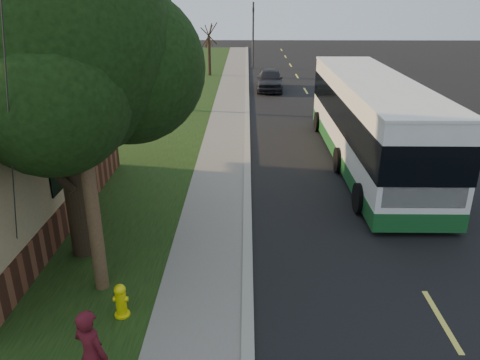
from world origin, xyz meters
The scene contains 15 objects.
ground centered at (0.00, 0.00, 0.00)m, with size 120.00×120.00×0.00m, color black.
road centered at (4.00, 10.00, 0.01)m, with size 8.00×80.00×0.01m, color black.
curb centered at (0.00, 10.00, 0.06)m, with size 0.25×80.00×0.12m, color gray.
sidewalk centered at (-1.00, 10.00, 0.04)m, with size 2.00×80.00×0.08m, color slate.
grass_verge centered at (-4.50, 10.00, 0.04)m, with size 5.00×80.00×0.07m, color black.
fire_hydrant centered at (-2.60, 0.00, 0.43)m, with size 0.32×0.32×0.74m.
utility_pole centered at (-3.31, 0.99, 4.63)m, with size 2.86×3.21×9.07m.
leafy_tree centered at (-4.17, 2.65, 5.17)m, with size 6.30×6.00×7.80m.
bare_tree_near centered at (-3.50, 18.00, 2.15)m, with size 1.38×1.21×4.31m.
bare_tree_far centered at (-3.00, 30.00, 2.00)m, with size 1.38×1.21×4.03m.
traffic_signal centered at (0.50, 34.00, 3.16)m, with size 0.18×0.22×5.50m.
transit_bus centered at (4.69, 9.58, 1.77)m, with size 2.84×12.30×3.33m.
skateboarder centered at (-2.50, -2.08, 0.92)m, with size 0.62×0.41×1.71m, color #460E16.
dumpster centered at (-8.33, 8.95, 0.75)m, with size 1.63×1.31×1.41m.
distant_car centered at (1.55, 24.28, 0.72)m, with size 1.71×4.25×1.45m, color black.
Camera 1 is at (-0.05, -7.91, 6.30)m, focal length 35.00 mm.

